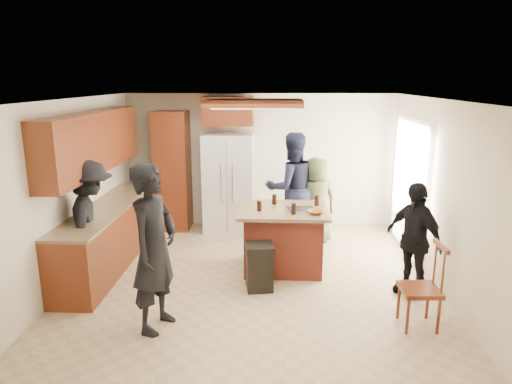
{
  "coord_description": "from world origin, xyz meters",
  "views": [
    {
      "loc": [
        0.29,
        -6.01,
        2.75
      ],
      "look_at": [
        0.02,
        0.45,
        1.15
      ],
      "focal_mm": 32.0,
      "sensor_mm": 36.0,
      "label": 1
    }
  ],
  "objects_px": {
    "person_behind_left": "(292,188)",
    "person_counter": "(91,223)",
    "person_behind_right": "(316,201)",
    "person_side_right": "(413,239)",
    "trash_bin": "(259,267)",
    "kitchen_island": "(283,238)",
    "spindle_chair": "(422,289)",
    "person_front_left": "(154,249)",
    "refrigerator": "(229,183)"
  },
  "relations": [
    {
      "from": "person_counter",
      "to": "trash_bin",
      "type": "bearing_deg",
      "value": -109.95
    },
    {
      "from": "person_behind_right",
      "to": "refrigerator",
      "type": "bearing_deg",
      "value": -39.26
    },
    {
      "from": "person_front_left",
      "to": "person_behind_right",
      "type": "height_order",
      "value": "person_front_left"
    },
    {
      "from": "refrigerator",
      "to": "spindle_chair",
      "type": "relative_size",
      "value": 1.81
    },
    {
      "from": "trash_bin",
      "to": "person_front_left",
      "type": "bearing_deg",
      "value": -137.7
    },
    {
      "from": "person_behind_left",
      "to": "refrigerator",
      "type": "bearing_deg",
      "value": -43.75
    },
    {
      "from": "person_front_left",
      "to": "kitchen_island",
      "type": "distance_m",
      "value": 2.28
    },
    {
      "from": "person_behind_right",
      "to": "trash_bin",
      "type": "xyz_separation_m",
      "value": [
        -0.89,
        -1.85,
        -0.43
      ]
    },
    {
      "from": "refrigerator",
      "to": "trash_bin",
      "type": "distance_m",
      "value": 2.61
    },
    {
      "from": "person_front_left",
      "to": "trash_bin",
      "type": "height_order",
      "value": "person_front_left"
    },
    {
      "from": "person_side_right",
      "to": "refrigerator",
      "type": "height_order",
      "value": "refrigerator"
    },
    {
      "from": "refrigerator",
      "to": "trash_bin",
      "type": "relative_size",
      "value": 2.86
    },
    {
      "from": "person_behind_right",
      "to": "person_counter",
      "type": "relative_size",
      "value": 0.86
    },
    {
      "from": "person_behind_left",
      "to": "person_counter",
      "type": "relative_size",
      "value": 1.1
    },
    {
      "from": "person_behind_right",
      "to": "kitchen_island",
      "type": "distance_m",
      "value": 1.32
    },
    {
      "from": "person_front_left",
      "to": "spindle_chair",
      "type": "xyz_separation_m",
      "value": [
        2.98,
        0.14,
        -0.49
      ]
    },
    {
      "from": "person_front_left",
      "to": "spindle_chair",
      "type": "height_order",
      "value": "person_front_left"
    },
    {
      "from": "person_behind_right",
      "to": "person_counter",
      "type": "height_order",
      "value": "person_counter"
    },
    {
      "from": "person_behind_right",
      "to": "spindle_chair",
      "type": "height_order",
      "value": "person_behind_right"
    },
    {
      "from": "person_side_right",
      "to": "kitchen_island",
      "type": "height_order",
      "value": "person_side_right"
    },
    {
      "from": "person_behind_left",
      "to": "kitchen_island",
      "type": "distance_m",
      "value": 1.29
    },
    {
      "from": "person_behind_left",
      "to": "trash_bin",
      "type": "xyz_separation_m",
      "value": [
        -0.48,
        -1.88,
        -0.63
      ]
    },
    {
      "from": "refrigerator",
      "to": "kitchen_island",
      "type": "xyz_separation_m",
      "value": [
        0.97,
        -1.77,
        -0.43
      ]
    },
    {
      "from": "refrigerator",
      "to": "person_front_left",
      "type": "bearing_deg",
      "value": -97.77
    },
    {
      "from": "person_front_left",
      "to": "kitchen_island",
      "type": "bearing_deg",
      "value": -23.28
    },
    {
      "from": "person_behind_left",
      "to": "person_side_right",
      "type": "distance_m",
      "value": 2.45
    },
    {
      "from": "person_side_right",
      "to": "trash_bin",
      "type": "distance_m",
      "value": 2.03
    },
    {
      "from": "person_behind_left",
      "to": "person_side_right",
      "type": "xyz_separation_m",
      "value": [
        1.5,
        -1.92,
        -0.2
      ]
    },
    {
      "from": "person_side_right",
      "to": "person_behind_left",
      "type": "bearing_deg",
      "value": -173.19
    },
    {
      "from": "person_front_left",
      "to": "refrigerator",
      "type": "relative_size",
      "value": 1.05
    },
    {
      "from": "spindle_chair",
      "to": "person_behind_right",
      "type": "bearing_deg",
      "value": 109.47
    },
    {
      "from": "person_counter",
      "to": "refrigerator",
      "type": "height_order",
      "value": "refrigerator"
    },
    {
      "from": "person_counter",
      "to": "kitchen_island",
      "type": "distance_m",
      "value": 2.7
    },
    {
      "from": "person_side_right",
      "to": "kitchen_island",
      "type": "bearing_deg",
      "value": -144.88
    },
    {
      "from": "person_counter",
      "to": "kitchen_island",
      "type": "relative_size",
      "value": 1.35
    },
    {
      "from": "person_behind_right",
      "to": "kitchen_island",
      "type": "height_order",
      "value": "person_behind_right"
    },
    {
      "from": "person_behind_left",
      "to": "person_side_right",
      "type": "height_order",
      "value": "person_behind_left"
    },
    {
      "from": "person_front_left",
      "to": "refrigerator",
      "type": "height_order",
      "value": "person_front_left"
    },
    {
      "from": "person_front_left",
      "to": "kitchen_island",
      "type": "relative_size",
      "value": 1.48
    },
    {
      "from": "person_front_left",
      "to": "person_behind_left",
      "type": "relative_size",
      "value": 1.0
    },
    {
      "from": "person_behind_right",
      "to": "person_behind_left",
      "type": "bearing_deg",
      "value": -21.75
    },
    {
      "from": "kitchen_island",
      "to": "refrigerator",
      "type": "bearing_deg",
      "value": 118.62
    },
    {
      "from": "person_counter",
      "to": "spindle_chair",
      "type": "distance_m",
      "value": 4.27
    },
    {
      "from": "person_behind_left",
      "to": "person_counter",
      "type": "xyz_separation_m",
      "value": [
        -2.76,
        -1.79,
        -0.09
      ]
    },
    {
      "from": "spindle_chair",
      "to": "person_counter",
      "type": "bearing_deg",
      "value": 166.75
    },
    {
      "from": "kitchen_island",
      "to": "person_side_right",
      "type": "bearing_deg",
      "value": -23.74
    },
    {
      "from": "person_front_left",
      "to": "person_side_right",
      "type": "distance_m",
      "value": 3.26
    },
    {
      "from": "person_behind_right",
      "to": "kitchen_island",
      "type": "bearing_deg",
      "value": 46.24
    },
    {
      "from": "person_counter",
      "to": "trash_bin",
      "type": "relative_size",
      "value": 2.74
    },
    {
      "from": "person_behind_right",
      "to": "refrigerator",
      "type": "height_order",
      "value": "refrigerator"
    }
  ]
}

